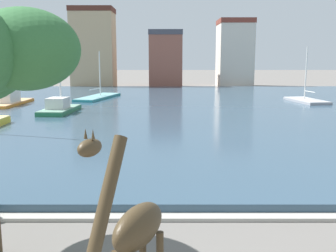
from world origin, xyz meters
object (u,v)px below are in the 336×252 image
at_px(sailboat_teal, 101,98).
at_px(sailboat_green, 61,110).
at_px(giraffe_statue, 134,234).
at_px(sailboat_grey, 303,102).
at_px(sailboat_orange, 12,102).

relative_size(sailboat_teal, sailboat_green, 1.56).
relative_size(giraffe_statue, sailboat_green, 0.64).
bearing_deg(sailboat_teal, sailboat_grey, -9.82).
bearing_deg(sailboat_orange, giraffe_statue, -65.59).
distance_m(sailboat_grey, sailboat_green, 24.68).
xyz_separation_m(sailboat_grey, sailboat_green, (-23.33, -8.05, 0.21)).
distance_m(sailboat_teal, sailboat_orange, 9.91).
distance_m(sailboat_teal, sailboat_green, 11.93).
height_order(giraffe_statue, sailboat_teal, sailboat_teal).
height_order(sailboat_teal, sailboat_grey, sailboat_grey).
bearing_deg(sailboat_grey, sailboat_orange, -175.18).
distance_m(giraffe_statue, sailboat_orange, 35.74).
relative_size(sailboat_orange, sailboat_grey, 1.19).
relative_size(sailboat_teal, sailboat_orange, 1.19).
bearing_deg(sailboat_orange, sailboat_grey, 4.82).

